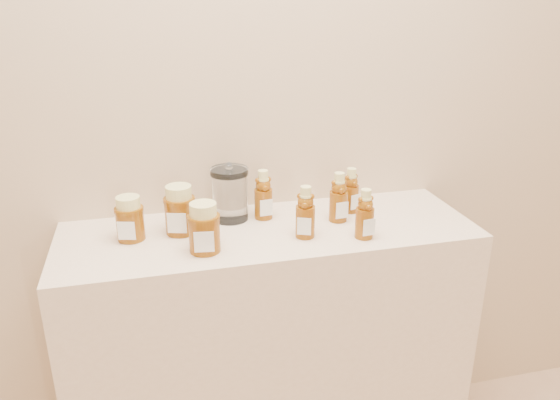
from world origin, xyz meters
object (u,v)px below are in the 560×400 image
object	(u,v)px
bear_bottle_front_left	(305,209)
glass_canister	(230,192)
display_table	(271,358)
bear_bottle_back_left	(263,191)
honey_jar_left	(130,218)

from	to	relation	value
bear_bottle_front_left	glass_canister	size ratio (longest dim) A/B	0.97
display_table	bear_bottle_back_left	bearing A→B (deg)	89.27
display_table	bear_bottle_front_left	xyz separation A→B (m)	(0.09, -0.07, 0.53)
bear_bottle_front_left	honey_jar_left	xyz separation A→B (m)	(-0.47, 0.10, -0.02)
bear_bottle_back_left	glass_canister	bearing A→B (deg)	164.88
bear_bottle_front_left	glass_canister	bearing A→B (deg)	158.57
display_table	glass_canister	distance (m)	0.56
glass_canister	bear_bottle_front_left	bearing A→B (deg)	-43.87
honey_jar_left	display_table	bearing A→B (deg)	11.07
bear_bottle_back_left	honey_jar_left	xyz separation A→B (m)	(-0.39, -0.06, -0.02)
bear_bottle_back_left	glass_canister	distance (m)	0.10
bear_bottle_back_left	honey_jar_left	world-z (taller)	bear_bottle_back_left
bear_bottle_front_left	bear_bottle_back_left	bearing A→B (deg)	140.46
glass_canister	bear_bottle_back_left	bearing A→B (deg)	-9.65
display_table	glass_canister	size ratio (longest dim) A/B	6.92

